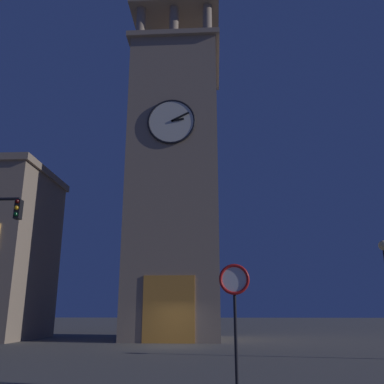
% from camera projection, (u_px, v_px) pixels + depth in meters
% --- Properties ---
extents(ground_plane, '(200.00, 200.00, 0.00)m').
position_uv_depth(ground_plane, '(173.00, 346.00, 22.64)').
color(ground_plane, '#56544F').
extents(clocktower, '(6.91, 8.31, 28.31)m').
position_uv_depth(clocktower, '(176.00, 182.00, 31.51)').
color(clocktower, gray).
rests_on(clocktower, ground_plane).
extents(no_horn_sign, '(0.78, 0.14, 3.04)m').
position_uv_depth(no_horn_sign, '(235.00, 290.00, 10.49)').
color(no_horn_sign, black).
rests_on(no_horn_sign, ground_plane).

